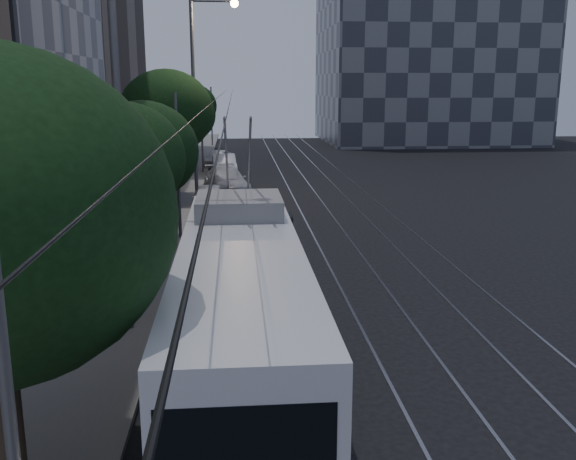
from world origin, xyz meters
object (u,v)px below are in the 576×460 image
Objects in this scene: car_white_b at (227,181)px; car_white_c at (224,165)px; pickup_silver at (244,230)px; streetlamp_near at (134,94)px; trolleybus at (241,309)px; streetlamp_far at (201,78)px; car_white_a at (209,199)px; car_white_d at (218,158)px.

car_white_b is 7.77m from car_white_c.
streetlamp_near reaches higher than pickup_silver.
car_white_b is 0.52× the size of streetlamp_near.
trolleybus is 2.33× the size of car_white_b.
streetlamp_near is at bearing 128.86° from trolleybus.
streetlamp_near is at bearing -91.64° from streetlamp_far.
car_white_a is 16.62m from streetlamp_near.
pickup_silver is 10.08m from streetlamp_near.
trolleybus is 2.72× the size of car_white_c.
pickup_silver is 13.72m from streetlamp_far.
streetlamp_near is at bearing -97.18° from car_white_a.
streetlamp_near is (-2.66, -8.17, 5.28)m from pickup_silver.
car_white_b is at bearing 37.86° from streetlamp_far.
car_white_c is 1.11× the size of car_white_d.
car_white_c reaches higher than car_white_d.
pickup_silver is at bearing -73.97° from car_white_d.
car_white_b reaches higher than car_white_d.
streetlamp_far is at bearing 119.61° from pickup_silver.
car_white_a reaches higher than car_white_d.
pickup_silver is at bearing -81.32° from car_white_a.
streetlamp_near is (-1.85, -21.41, 5.33)m from car_white_b.
car_white_d is at bearing 91.93° from trolleybus.
streetlamp_near is (-1.06, -15.69, 5.38)m from car_white_a.
car_white_d is 14.59m from streetlamp_far.
car_white_d is at bearing 86.67° from car_white_a.
pickup_silver is at bearing 71.98° from streetlamp_near.
car_white_c is at bearing 83.50° from streetlamp_far.
car_white_b reaches higher than car_white_a.
car_white_d is (-0.52, 4.58, -0.05)m from car_white_c.
streetlamp_far is (-1.00, -8.75, 5.87)m from car_white_c.
trolleybus is at bearing -93.00° from car_white_c.
pickup_silver is 21.03m from car_white_c.
streetlamp_near is 0.91× the size of streetlamp_far.
car_white_c is at bearing 112.95° from pickup_silver.
trolleybus is at bearing -99.28° from car_white_b.
car_white_a is 0.93× the size of car_white_c.
streetlamp_far reaches higher than trolleybus.
streetlamp_far is (-2.07, 12.25, 5.81)m from pickup_silver.
car_white_d is 34.20m from streetlamp_near.
streetlamp_far reaches higher than car_white_a.
trolleybus is at bearing -85.43° from streetlamp_far.
pickup_silver reaches higher than car_white_d.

